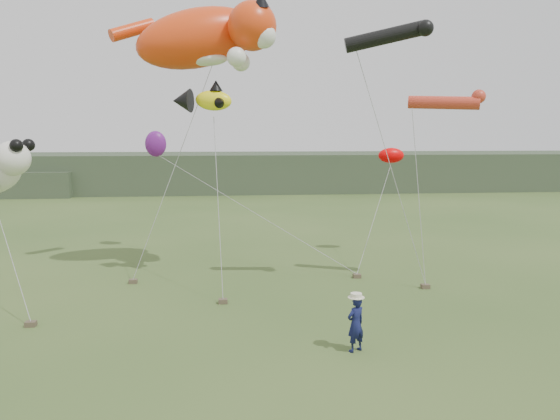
{
  "coord_description": "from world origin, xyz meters",
  "views": [
    {
      "loc": [
        -2.67,
        -15.41,
        6.15
      ],
      "look_at": [
        -0.82,
        3.0,
        3.55
      ],
      "focal_mm": 35.0,
      "sensor_mm": 36.0,
      "label": 1
    }
  ],
  "objects": [
    {
      "name": "misc_kites",
      "position": [
        -1.25,
        12.47,
        5.39
      ],
      "size": [
        13.03,
        2.69,
        1.6
      ],
      "color": "#F60103",
      "rests_on": "ground"
    },
    {
      "name": "tube_kites",
      "position": [
        4.64,
        5.08,
        8.71
      ],
      "size": [
        5.69,
        2.38,
        3.21
      ],
      "color": "black",
      "rests_on": "ground"
    },
    {
      "name": "sandbag_anchors",
      "position": [
        -2.03,
        5.04,
        0.08
      ],
      "size": [
        14.54,
        5.14,
        0.17
      ],
      "color": "brown",
      "rests_on": "ground"
    },
    {
      "name": "cat_kite",
      "position": [
        -3.22,
        8.12,
        10.14
      ],
      "size": [
        7.04,
        3.77,
        3.52
      ],
      "color": "#EB3C0F",
      "rests_on": "ground"
    },
    {
      "name": "headland",
      "position": [
        -3.11,
        44.69,
        1.92
      ],
      "size": [
        90.0,
        13.0,
        4.0
      ],
      "color": "#2D3D28",
      "rests_on": "ground"
    },
    {
      "name": "festival_attendant",
      "position": [
        0.94,
        -0.87,
        0.81
      ],
      "size": [
        0.7,
        0.63,
        1.62
      ],
      "primitive_type": "imported",
      "rotation": [
        0.0,
        0.0,
        3.66
      ],
      "color": "#121643",
      "rests_on": "ground"
    },
    {
      "name": "fish_kite",
      "position": [
        -3.57,
        7.04,
        7.49
      ],
      "size": [
        2.6,
        1.72,
        1.28
      ],
      "color": "#FFF116",
      "rests_on": "ground"
    },
    {
      "name": "ground",
      "position": [
        0.0,
        0.0,
        0.0
      ],
      "size": [
        120.0,
        120.0,
        0.0
      ],
      "primitive_type": "plane",
      "color": "#385123",
      "rests_on": "ground"
    }
  ]
}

